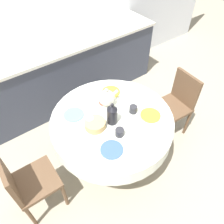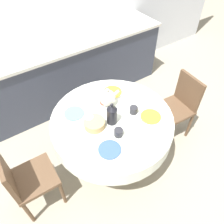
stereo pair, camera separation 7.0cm
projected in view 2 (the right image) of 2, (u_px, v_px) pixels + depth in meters
name	position (u px, v px, depth m)	size (l,w,h in m)	color
ground_plane	(112.00, 159.00, 2.75)	(12.00, 12.00, 0.00)	#9E937F
wall_back	(37.00, 9.00, 2.79)	(7.00, 0.05, 2.60)	silver
kitchen_counter	(60.00, 75.00, 3.18)	(3.24, 0.64, 0.95)	#383D4C
dining_table	(112.00, 126.00, 2.29)	(1.25, 1.25, 0.77)	olive
chair_left	(179.00, 104.00, 2.72)	(0.43, 0.43, 0.87)	brown
chair_right	(25.00, 179.00, 2.03)	(0.41, 0.41, 0.87)	brown
plate_near_left	(110.00, 150.00, 1.92)	(0.21, 0.21, 0.01)	#3856AD
cup_near_left	(118.00, 133.00, 2.01)	(0.08, 0.08, 0.08)	#28282D
plate_near_right	(151.00, 117.00, 2.19)	(0.21, 0.21, 0.01)	yellow
cup_near_right	(134.00, 110.00, 2.22)	(0.08, 0.08, 0.08)	#28282D
plate_far_left	(74.00, 113.00, 2.23)	(0.21, 0.21, 0.01)	#60BCB7
cup_far_left	(89.00, 120.00, 2.12)	(0.08, 0.08, 0.08)	white
plate_far_right	(113.00, 92.00, 2.46)	(0.21, 0.21, 0.01)	yellow
cup_far_right	(103.00, 100.00, 2.32)	(0.08, 0.08, 0.08)	#CC4C3D
coffee_carafe	(112.00, 114.00, 2.08)	(0.10, 0.10, 0.25)	black
teapot	(108.00, 98.00, 2.26)	(0.23, 0.17, 0.22)	silver
bread_basket	(95.00, 124.00, 2.09)	(0.20, 0.20, 0.07)	tan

